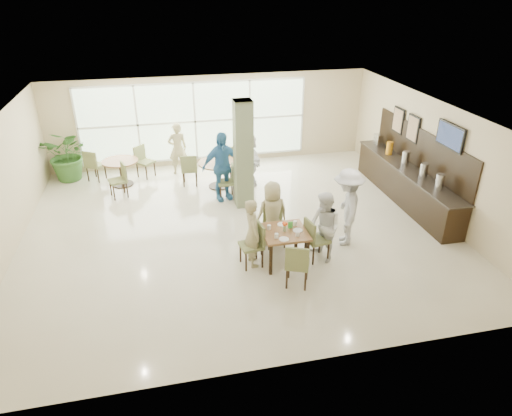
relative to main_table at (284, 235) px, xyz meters
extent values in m
plane|color=beige|center=(-0.70, 1.69, -0.65)|extent=(10.00, 10.00, 0.00)
plane|color=white|center=(-0.70, 1.69, 2.15)|extent=(10.00, 10.00, 0.00)
plane|color=beige|center=(-0.70, 6.19, 0.75)|extent=(10.00, 0.00, 10.00)
plane|color=beige|center=(-0.70, -2.81, 0.75)|extent=(10.00, 0.00, 10.00)
plane|color=beige|center=(-5.70, 1.69, 0.75)|extent=(0.00, 9.00, 9.00)
plane|color=beige|center=(4.30, 1.69, 0.75)|extent=(0.00, 9.00, 9.00)
plane|color=silver|center=(-1.20, 6.16, 0.75)|extent=(7.00, 0.00, 7.00)
cube|color=#65704E|center=(-0.30, 2.89, 0.75)|extent=(0.45, 0.45, 2.80)
cube|color=brown|center=(0.00, 0.00, 0.07)|extent=(0.92, 0.92, 0.05)
cube|color=black|center=(-0.39, -0.39, -0.30)|extent=(0.06, 0.06, 0.70)
cube|color=black|center=(0.39, -0.39, -0.30)|extent=(0.06, 0.06, 0.70)
cube|color=black|center=(-0.39, 0.39, -0.30)|extent=(0.06, 0.06, 0.70)
cube|color=black|center=(0.39, 0.39, -0.30)|extent=(0.06, 0.06, 0.70)
cylinder|color=brown|center=(-3.51, 4.93, 0.08)|extent=(1.02, 1.02, 0.04)
cylinder|color=black|center=(-3.51, 4.93, -0.30)|extent=(0.10, 0.10, 0.71)
cylinder|color=black|center=(-3.51, 4.93, -0.64)|extent=(0.60, 0.60, 0.03)
cylinder|color=brown|center=(-0.78, 4.19, 0.08)|extent=(1.13, 1.13, 0.04)
cylinder|color=black|center=(-0.78, 4.19, -0.30)|extent=(0.10, 0.10, 0.71)
cylinder|color=black|center=(-0.78, 4.19, -0.64)|extent=(0.60, 0.60, 0.03)
cylinder|color=white|center=(-0.23, -0.23, 0.15)|extent=(0.08, 0.08, 0.10)
cylinder|color=white|center=(0.28, 0.19, 0.15)|extent=(0.08, 0.08, 0.10)
cylinder|color=white|center=(0.20, -0.25, 0.15)|extent=(0.08, 0.08, 0.10)
cylinder|color=white|center=(-0.29, 0.14, 0.15)|extent=(0.08, 0.08, 0.10)
cylinder|color=white|center=(-0.11, -0.32, 0.11)|extent=(0.20, 0.20, 0.01)
cylinder|color=white|center=(0.02, 0.27, 0.11)|extent=(0.20, 0.20, 0.01)
cylinder|color=white|center=(0.27, -0.04, 0.11)|extent=(0.20, 0.20, 0.01)
cylinder|color=#99B27F|center=(0.00, 0.00, 0.16)|extent=(0.07, 0.07, 0.12)
sphere|color=#FF5015|center=(0.03, 0.00, 0.27)|extent=(0.07, 0.07, 0.07)
sphere|color=#FF5015|center=(-0.02, 0.03, 0.27)|extent=(0.07, 0.07, 0.07)
sphere|color=#FF5015|center=(-0.01, -0.03, 0.27)|extent=(0.07, 0.07, 0.07)
cube|color=green|center=(0.15, 0.10, 0.17)|extent=(0.10, 0.03, 0.15)
cube|color=black|center=(3.98, 2.19, -0.20)|extent=(0.60, 4.60, 0.90)
cube|color=black|center=(3.98, 2.19, 0.27)|extent=(0.64, 4.70, 0.04)
cube|color=black|center=(4.27, 2.19, 0.80)|extent=(0.04, 4.60, 1.00)
cylinder|color=silver|center=(3.98, 0.79, 0.49)|extent=(0.20, 0.20, 0.40)
cylinder|color=silver|center=(3.98, 1.49, 0.49)|extent=(0.20, 0.20, 0.40)
cylinder|color=silver|center=(3.98, 2.39, 0.49)|extent=(0.20, 0.20, 0.40)
cylinder|color=orange|center=(3.98, 3.29, 0.47)|extent=(0.18, 0.18, 0.36)
cube|color=silver|center=(3.98, 3.99, 0.47)|extent=(0.18, 0.30, 0.36)
cube|color=black|center=(4.24, 1.09, 1.50)|extent=(0.06, 1.00, 0.58)
cube|color=#7F99CC|center=(4.22, 1.09, 1.50)|extent=(0.01, 0.92, 0.50)
cube|color=black|center=(4.25, 2.69, 1.20)|extent=(0.04, 0.55, 0.70)
cube|color=#9C5C38|center=(4.23, 2.69, 1.20)|extent=(0.01, 0.47, 0.62)
cube|color=black|center=(4.25, 3.49, 1.20)|extent=(0.04, 0.55, 0.70)
cube|color=#9C5C38|center=(4.23, 3.49, 1.20)|extent=(0.01, 0.47, 0.62)
imported|color=#376A2A|center=(-5.00, 5.67, 0.13)|extent=(1.80, 1.80, 1.57)
imported|color=tan|center=(-0.66, 0.08, 0.09)|extent=(0.41, 0.58, 1.49)
imported|color=tan|center=(-0.05, 0.84, 0.09)|extent=(0.78, 0.50, 1.49)
imported|color=white|center=(0.84, -0.06, 0.12)|extent=(0.77, 0.88, 1.54)
imported|color=#B1B1B3|center=(1.56, 0.48, 0.24)|extent=(1.00, 1.31, 1.79)
imported|color=teal|center=(-0.80, 3.36, 0.29)|extent=(1.23, 0.90, 1.89)
imported|color=white|center=(0.11, 4.16, 0.11)|extent=(1.07, 1.54, 1.53)
imported|color=tan|center=(-1.83, 5.47, 0.14)|extent=(0.63, 0.46, 1.59)
camera|label=1|loc=(-2.34, -7.85, 4.78)|focal=32.00mm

